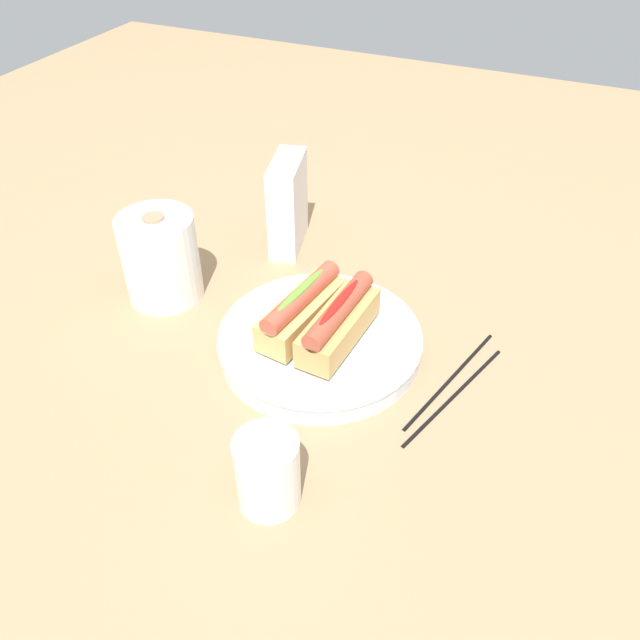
# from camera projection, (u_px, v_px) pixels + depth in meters

# --- Properties ---
(ground_plane) EXTENTS (2.40, 2.40, 0.00)m
(ground_plane) POSITION_uv_depth(u_px,v_px,m) (316.00, 341.00, 0.89)
(ground_plane) COLOR #9E7A56
(serving_bowl) EXTENTS (0.27, 0.27, 0.03)m
(serving_bowl) POSITION_uv_depth(u_px,v_px,m) (320.00, 340.00, 0.86)
(serving_bowl) COLOR silver
(serving_bowl) RESTS_ON ground_plane
(hotdog_front) EXTENTS (0.15, 0.06, 0.06)m
(hotdog_front) POSITION_uv_depth(u_px,v_px,m) (339.00, 322.00, 0.82)
(hotdog_front) COLOR tan
(hotdog_front) RESTS_ON serving_bowl
(hotdog_back) EXTENTS (0.16, 0.07, 0.06)m
(hotdog_back) POSITION_uv_depth(u_px,v_px,m) (302.00, 309.00, 0.84)
(hotdog_back) COLOR tan
(hotdog_back) RESTS_ON serving_bowl
(water_glass) EXTENTS (0.07, 0.07, 0.09)m
(water_glass) POSITION_uv_depth(u_px,v_px,m) (268.00, 475.00, 0.66)
(water_glass) COLOR white
(water_glass) RESTS_ON ground_plane
(paper_towel_roll) EXTENTS (0.11, 0.11, 0.13)m
(paper_towel_roll) POSITION_uv_depth(u_px,v_px,m) (161.00, 258.00, 0.93)
(paper_towel_roll) COLOR white
(paper_towel_roll) RESTS_ON ground_plane
(napkin_box) EXTENTS (0.12, 0.07, 0.15)m
(napkin_box) POSITION_uv_depth(u_px,v_px,m) (288.00, 204.00, 1.03)
(napkin_box) COLOR white
(napkin_box) RESTS_ON ground_plane
(chopstick_near) EXTENTS (0.21, 0.06, 0.01)m
(chopstick_near) POSITION_uv_depth(u_px,v_px,m) (451.00, 376.00, 0.83)
(chopstick_near) COLOR black
(chopstick_near) RESTS_ON ground_plane
(chopstick_far) EXTENTS (0.21, 0.07, 0.01)m
(chopstick_far) POSITION_uv_depth(u_px,v_px,m) (454.00, 395.00, 0.80)
(chopstick_far) COLOR black
(chopstick_far) RESTS_ON ground_plane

